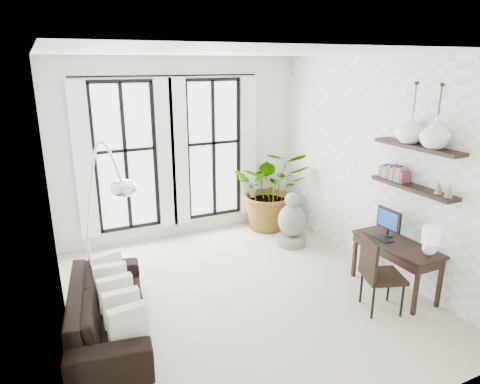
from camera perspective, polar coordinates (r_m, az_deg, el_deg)
floor at (r=6.11m, az=0.32°, el=-13.49°), size 5.00×5.00×0.00m
ceiling at (r=5.27m, az=0.38°, el=18.08°), size 5.00×5.00×0.00m
wall_left at (r=4.97m, az=-23.71°, el=-2.07°), size 0.00×5.00×5.00m
wall_right at (r=6.74m, az=17.84°, el=3.30°), size 0.00×5.00×5.00m
wall_back at (r=7.74m, az=-7.82°, el=5.65°), size 4.50×0.00×4.50m
windows at (r=7.62m, az=-9.07°, el=5.12°), size 3.26×0.13×2.65m
wall_shelves at (r=6.08m, az=21.98°, el=2.70°), size 0.25×1.30×0.60m
sofa at (r=5.44m, az=-17.15°, el=-14.63°), size 1.16×2.25×0.63m
throw_pillows at (r=5.36m, az=-16.25°, el=-12.77°), size 0.40×1.52×0.40m
plant at (r=8.14m, az=4.19°, el=0.44°), size 1.80×1.71×1.57m
desk at (r=6.23m, az=20.52°, el=-6.85°), size 0.53×1.25×1.13m
desk_chair at (r=5.77m, az=17.77°, el=-9.85°), size 0.61×0.61×1.01m
arc_lamp at (r=5.19m, az=-17.90°, el=0.63°), size 0.72×0.86×2.26m
buddha at (r=7.53m, az=6.91°, el=-4.13°), size 0.53×0.53×0.96m
vase_a at (r=5.80m, az=24.65°, el=7.19°), size 0.37×0.37×0.38m
vase_b at (r=6.06m, az=21.77°, el=7.88°), size 0.37×0.37×0.38m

